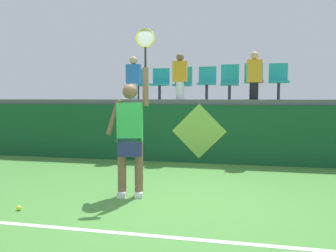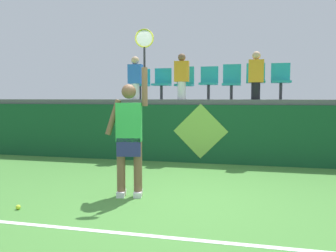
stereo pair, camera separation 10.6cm
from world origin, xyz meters
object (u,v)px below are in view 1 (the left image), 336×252
stadium_chair_5 (254,79)px  stadium_chair_6 (279,79)px  stadium_chair_3 (207,81)px  spectator_1 (134,77)px  stadium_chair_4 (230,81)px  spectator_0 (180,76)px  tennis_player (130,134)px  spectator_2 (254,75)px  water_bottle (134,95)px  stadium_chair_0 (139,83)px  stadium_chair_2 (183,82)px  stadium_chair_1 (160,82)px  tennis_ball (19,208)px

stadium_chair_5 → stadium_chair_6: bearing=-0.1°
stadium_chair_3 → stadium_chair_6: bearing=0.0°
spectator_1 → stadium_chair_3: bearing=13.8°
stadium_chair_4 → spectator_0: 1.24m
tennis_player → spectator_0: size_ratio=2.31×
tennis_player → spectator_2: (1.91, 3.23, 1.08)m
stadium_chair_6 → water_bottle: bearing=-172.3°
water_bottle → stadium_chair_0: stadium_chair_0 is taller
tennis_player → spectator_2: bearing=59.4°
tennis_player → stadium_chair_4: 4.04m
stadium_chair_3 → water_bottle: bearing=-165.1°
spectator_2 → tennis_player: bearing=-120.6°
tennis_player → stadium_chair_0: size_ratio=3.21×
water_bottle → stadium_chair_4: 2.39m
stadium_chair_6 → spectator_2: 0.74m
water_bottle → stadium_chair_3: (1.76, 0.47, 0.34)m
stadium_chair_6 → spectator_1: size_ratio=0.82×
stadium_chair_2 → stadium_chair_3: 0.61m
stadium_chair_6 → spectator_1: (-3.48, -0.44, 0.06)m
stadium_chair_1 → spectator_2: 2.37m
stadium_chair_4 → stadium_chair_5: 0.57m
stadium_chair_2 → stadium_chair_6: 2.32m
water_bottle → spectator_0: 1.24m
tennis_ball → stadium_chair_6: (3.75, 4.65, 1.93)m
tennis_player → spectator_1: bearing=107.0°
stadium_chair_0 → stadium_chair_5: size_ratio=0.90×
stadium_chair_4 → water_bottle: bearing=-168.4°
stadium_chair_3 → stadium_chair_1: bearing=-179.9°
water_bottle → stadium_chair_5: bearing=9.2°
stadium_chair_2 → stadium_chair_0: bearing=-179.7°
stadium_chair_5 → stadium_chair_3: bearing=-179.9°
stadium_chair_0 → stadium_chair_1: bearing=-0.0°
stadium_chair_1 → stadium_chair_3: (1.20, 0.00, 0.01)m
stadium_chair_4 → stadium_chair_2: bearing=-179.9°
tennis_player → stadium_chair_0: 3.93m
stadium_chair_0 → stadium_chair_3: bearing=0.0°
water_bottle → stadium_chair_0: bearing=91.9°
spectator_2 → stadium_chair_1: bearing=169.0°
stadium_chair_3 → stadium_chair_5: (1.13, 0.00, 0.04)m
stadium_chair_1 → spectator_1: bearing=-142.9°
stadium_chair_0 → stadium_chair_6: (3.48, 0.00, 0.05)m
tennis_player → stadium_chair_5: bearing=62.6°
tennis_player → tennis_ball: 1.84m
stadium_chair_2 → stadium_chair_6: (2.32, -0.00, 0.04)m
stadium_chair_2 → stadium_chair_3: stadium_chair_2 is taller
stadium_chair_5 → spectator_1: bearing=-171.4°
stadium_chair_3 → spectator_0: bearing=-146.3°
tennis_player → spectator_0: spectator_0 is taller
stadium_chair_5 → spectator_0: (-1.74, -0.41, 0.08)m
stadium_chair_0 → spectator_1: (-0.00, -0.43, 0.12)m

